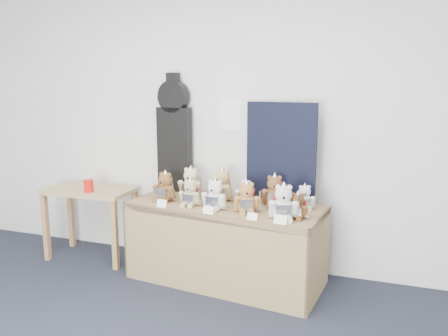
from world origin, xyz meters
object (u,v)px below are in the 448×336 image
(teddy_front_left, at_px, (190,194))
(teddy_back_right, at_px, (274,192))
(guitar_case, at_px, (174,134))
(teddy_back_centre_left, at_px, (222,186))
(teddy_front_right, at_px, (247,199))
(teddy_back_centre_right, at_px, (245,193))
(side_table, at_px, (90,201))
(red_cup, at_px, (89,186))
(teddy_back_end, at_px, (304,198))
(teddy_back_left, at_px, (191,184))
(teddy_front_far_left, at_px, (165,188))
(teddy_front_end, at_px, (297,207))
(display_table, at_px, (222,223))
(teddy_front_far_right, at_px, (283,204))
(teddy_front_centre, at_px, (215,196))

(teddy_front_left, relative_size, teddy_back_right, 0.85)
(guitar_case, xyz_separation_m, teddy_back_centre_left, (0.56, -0.21, -0.42))
(teddy_front_left, bearing_deg, teddy_front_right, -5.03)
(teddy_back_centre_right, bearing_deg, teddy_back_right, 20.41)
(side_table, bearing_deg, red_cup, -56.71)
(teddy_back_centre_right, xyz_separation_m, teddy_back_end, (0.52, -0.02, -0.00))
(teddy_front_left, bearing_deg, teddy_back_end, 12.02)
(teddy_back_left, bearing_deg, teddy_front_far_left, -126.84)
(teddy_front_right, bearing_deg, teddy_front_end, -23.34)
(teddy_front_left, bearing_deg, teddy_front_end, -4.65)
(teddy_front_far_left, xyz_separation_m, teddy_front_left, (0.27, -0.07, -0.02))
(side_table, distance_m, teddy_back_right, 1.87)
(teddy_front_right, height_order, teddy_back_end, teddy_front_right)
(teddy_back_left, bearing_deg, side_table, -175.96)
(teddy_back_left, bearing_deg, display_table, -30.20)
(teddy_front_end, bearing_deg, teddy_front_far_left, 176.84)
(teddy_front_left, bearing_deg, teddy_back_right, 18.35)
(side_table, relative_size, teddy_front_left, 3.39)
(teddy_front_end, xyz_separation_m, teddy_back_right, (-0.25, 0.30, 0.03))
(guitar_case, relative_size, teddy_back_left, 3.64)
(teddy_front_far_left, height_order, teddy_back_centre_right, teddy_front_far_left)
(teddy_front_end, xyz_separation_m, teddy_back_end, (0.01, 0.28, 0.00))
(teddy_front_right, relative_size, teddy_back_right, 0.94)
(teddy_front_end, bearing_deg, teddy_back_centre_right, 153.28)
(red_cup, bearing_deg, teddy_back_left, 12.06)
(red_cup, bearing_deg, teddy_back_right, 5.08)
(guitar_case, height_order, teddy_back_right, guitar_case)
(teddy_back_left, height_order, teddy_back_right, teddy_back_left)
(teddy_back_left, bearing_deg, guitar_case, 142.50)
(teddy_back_centre_left, bearing_deg, teddy_front_end, -6.62)
(teddy_back_left, xyz_separation_m, teddy_back_end, (1.06, -0.07, -0.03))
(side_table, xyz_separation_m, teddy_back_end, (2.11, 0.01, 0.20))
(teddy_back_centre_right, height_order, teddy_back_end, teddy_back_centre_right)
(red_cup, relative_size, teddy_front_right, 0.42)
(teddy_back_left, bearing_deg, teddy_front_left, -67.87)
(side_table, distance_m, teddy_front_far_right, 2.04)
(display_table, relative_size, teddy_front_left, 6.81)
(teddy_front_left, relative_size, teddy_back_end, 1.09)
(display_table, relative_size, red_cup, 14.42)
(guitar_case, bearing_deg, teddy_back_right, -3.86)
(guitar_case, distance_m, teddy_back_right, 1.16)
(teddy_front_far_right, bearing_deg, side_table, 158.14)
(red_cup, relative_size, teddy_front_centre, 0.42)
(display_table, relative_size, side_table, 2.01)
(teddy_front_end, relative_size, teddy_back_centre_left, 0.72)
(red_cup, bearing_deg, teddy_front_end, -4.10)
(guitar_case, xyz_separation_m, teddy_front_end, (1.30, -0.53, -0.46))
(teddy_front_centre, xyz_separation_m, teddy_back_left, (-0.36, 0.33, 0.01))
(teddy_back_left, relative_size, teddy_back_centre_right, 1.31)
(teddy_front_end, bearing_deg, teddy_front_left, 178.93)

